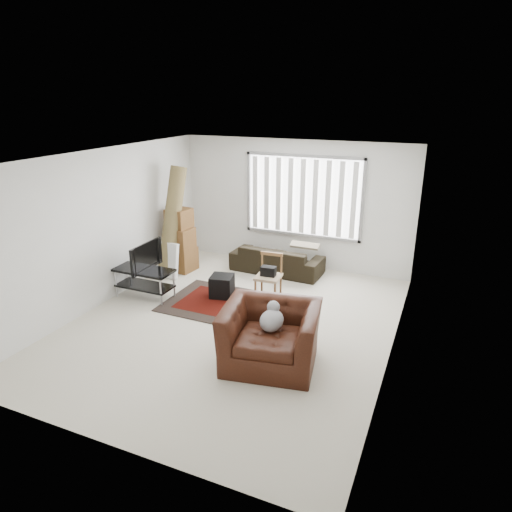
% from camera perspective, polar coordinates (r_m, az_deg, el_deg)
% --- Properties ---
extents(room, '(6.00, 6.02, 2.71)m').
position_cam_1_polar(room, '(7.36, -1.13, 5.46)').
color(room, beige).
rests_on(room, ground).
extents(persian_rug, '(2.29, 1.54, 0.02)m').
position_cam_1_polar(persian_rug, '(8.19, -3.31, -6.11)').
color(persian_rug, black).
rests_on(persian_rug, ground).
extents(tv_stand, '(1.10, 0.49, 0.55)m').
position_cam_1_polar(tv_stand, '(8.60, -13.79, -2.55)').
color(tv_stand, black).
rests_on(tv_stand, ground).
extents(tv, '(0.12, 0.89, 0.51)m').
position_cam_1_polar(tv, '(8.46, -14.01, 0.00)').
color(tv, black).
rests_on(tv, tv_stand).
extents(subwoofer, '(0.48, 0.48, 0.40)m').
position_cam_1_polar(subwoofer, '(8.44, -4.28, -3.74)').
color(subwoofer, black).
rests_on(subwoofer, persian_rug).
extents(moving_boxes, '(0.59, 0.55, 1.33)m').
position_cam_1_polar(moving_boxes, '(9.71, -9.39, 1.72)').
color(moving_boxes, brown).
rests_on(moving_boxes, ground).
extents(white_flatpack, '(0.59, 0.26, 0.73)m').
position_cam_1_polar(white_flatpack, '(9.48, -11.17, -0.45)').
color(white_flatpack, silver).
rests_on(white_flatpack, ground).
extents(rolled_rug, '(0.52, 0.94, 2.23)m').
position_cam_1_polar(rolled_rug, '(9.46, -10.46, 4.30)').
color(rolled_rug, brown).
rests_on(rolled_rug, ground).
extents(sofa, '(1.95, 0.91, 0.74)m').
position_cam_1_polar(sofa, '(9.56, 2.64, 0.09)').
color(sofa, black).
rests_on(sofa, ground).
extents(side_chair, '(0.47, 0.47, 0.82)m').
position_cam_1_polar(side_chair, '(8.32, 1.60, -2.30)').
color(side_chair, tan).
rests_on(side_chair, ground).
extents(armchair, '(1.48, 1.34, 0.96)m').
position_cam_1_polar(armchair, '(6.34, 1.85, -9.43)').
color(armchair, '#35150A').
rests_on(armchair, ground).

